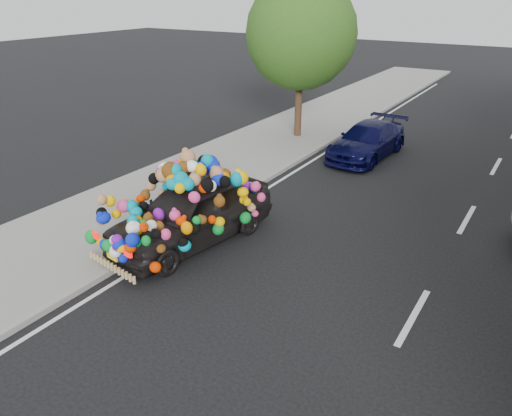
{
  "coord_description": "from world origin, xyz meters",
  "views": [
    {
      "loc": [
        5.16,
        -8.06,
        5.64
      ],
      "look_at": [
        -0.25,
        0.62,
        1.08
      ],
      "focal_mm": 35.0,
      "sensor_mm": 36.0,
      "label": 1
    }
  ],
  "objects": [
    {
      "name": "sidewalk",
      "position": [
        -4.3,
        0.0,
        0.06
      ],
      "size": [
        4.0,
        60.0,
        0.12
      ],
      "primitive_type": "cube",
      "color": "gray",
      "rests_on": "ground"
    },
    {
      "name": "plush_art_car",
      "position": [
        -1.8,
        0.22,
        1.09
      ],
      "size": [
        2.85,
        4.83,
        2.13
      ],
      "rotation": [
        0.0,
        0.0,
        -0.17
      ],
      "color": "black",
      "rests_on": "ground"
    },
    {
      "name": "navy_sedan",
      "position": [
        -0.56,
        8.65,
        0.6
      ],
      "size": [
        1.92,
        4.22,
        1.2
      ],
      "primitive_type": "imported",
      "rotation": [
        0.0,
        0.0,
        -0.06
      ],
      "color": "#060732",
      "rests_on": "ground"
    },
    {
      "name": "kerb",
      "position": [
        -2.35,
        0.0,
        0.07
      ],
      "size": [
        0.15,
        60.0,
        0.13
      ],
      "primitive_type": "cube",
      "color": "gray",
      "rests_on": "ground"
    },
    {
      "name": "lane_markings",
      "position": [
        3.6,
        0.0,
        0.01
      ],
      "size": [
        6.0,
        50.0,
        0.01
      ],
      "primitive_type": null,
      "color": "silver",
      "rests_on": "ground"
    },
    {
      "name": "tree_near_sidewalk",
      "position": [
        -3.8,
        9.5,
        4.02
      ],
      "size": [
        4.2,
        4.2,
        6.13
      ],
      "color": "#332114",
      "rests_on": "ground"
    },
    {
      "name": "ground",
      "position": [
        0.0,
        0.0,
        0.0
      ],
      "size": [
        100.0,
        100.0,
        0.0
      ],
      "primitive_type": "plane",
      "color": "black",
      "rests_on": "ground"
    }
  ]
}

